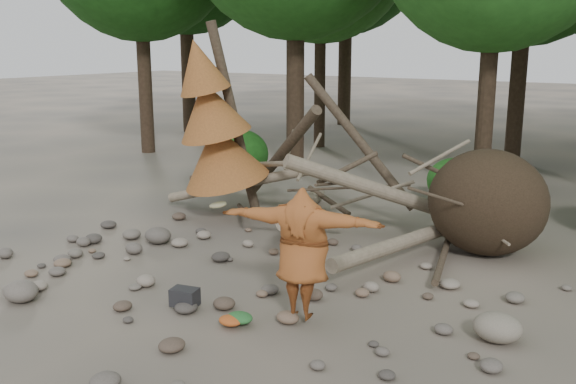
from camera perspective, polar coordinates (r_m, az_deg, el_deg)
The scene contains 12 objects.
ground at distance 10.13m, azimuth -4.94°, elevation -9.33°, with size 120.00×120.00×0.00m, color #514C44.
deadfall_pile at distance 12.51m, azimuth 14.66°, elevation -0.77°, with size 8.55×5.24×3.30m.
dead_conifer at distance 14.06m, azimuth -6.54°, elevation 5.90°, with size 2.06×2.16×4.35m.
bush_left at distance 18.69m, azimuth -4.50°, elevation 3.42°, with size 1.80×1.80×1.44m, color #1B5316.
bush_mid at distance 16.27m, azimuth 14.67°, elevation 0.99°, with size 1.40×1.40×1.12m, color #25691E.
frisbee_thrower at distance 8.91m, azimuth 1.28°, elevation -5.47°, with size 2.48×1.18×1.88m.
backpack at distance 9.76m, azimuth -9.15°, elevation -9.53°, with size 0.40×0.26×0.26m, color black.
cloth_green at distance 9.16m, azimuth -4.31°, elevation -11.36°, with size 0.39×0.32×0.14m, color #27622C.
cloth_orange at distance 9.11m, azimuth -5.14°, elevation -11.59°, with size 0.35×0.28×0.13m, color #AB4C1D.
boulder_front_left at distance 10.71m, azimuth -22.64°, elevation -8.15°, with size 0.54×0.49×0.33m, color #6B6259.
boulder_mid_right at distance 9.10m, azimuth 18.13°, elevation -11.36°, with size 0.64×0.58×0.39m, color gray.
boulder_mid_left at distance 12.91m, azimuth -11.49°, elevation -3.80°, with size 0.54×0.48×0.32m, color #5B544D.
Camera 1 is at (5.87, -7.30, 3.87)m, focal length 40.00 mm.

